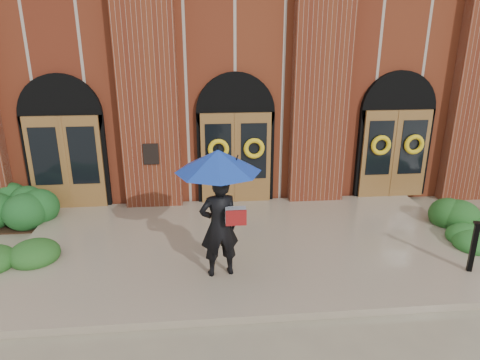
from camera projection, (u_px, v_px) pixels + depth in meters
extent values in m
plane|color=gray|center=(247.00, 252.00, 9.57)|extent=(90.00, 90.00, 0.00)
cube|color=gray|center=(246.00, 246.00, 9.68)|extent=(10.00, 5.30, 0.15)
cube|color=#622915|center=(222.00, 64.00, 16.81)|extent=(16.00, 12.00, 7.00)
cube|color=black|center=(151.00, 154.00, 11.15)|extent=(0.40, 0.05, 0.55)
cube|color=#622915|center=(147.00, 81.00, 10.79)|extent=(1.50, 0.45, 7.00)
cube|color=#622915|center=(321.00, 79.00, 11.20)|extent=(1.50, 0.45, 7.00)
cube|color=brown|center=(66.00, 163.00, 11.26)|extent=(1.90, 0.10, 2.50)
cylinder|color=black|center=(61.00, 115.00, 10.98)|extent=(2.10, 0.22, 2.10)
cube|color=brown|center=(236.00, 158.00, 11.66)|extent=(1.90, 0.10, 2.50)
cylinder|color=black|center=(235.00, 112.00, 11.39)|extent=(2.10, 0.22, 2.10)
cube|color=brown|center=(394.00, 154.00, 12.07)|extent=(1.90, 0.10, 2.50)
cylinder|color=black|center=(398.00, 109.00, 11.80)|extent=(2.10, 0.22, 2.10)
torus|color=yellow|center=(218.00, 149.00, 11.41)|extent=(0.57, 0.13, 0.57)
torus|color=yellow|center=(254.00, 148.00, 11.50)|extent=(0.57, 0.13, 0.57)
torus|color=yellow|center=(381.00, 145.00, 11.82)|extent=(0.57, 0.13, 0.57)
torus|color=yellow|center=(414.00, 144.00, 11.90)|extent=(0.57, 0.13, 0.57)
imported|color=black|center=(219.00, 226.00, 8.10)|extent=(0.82, 0.61, 2.05)
cone|color=#14369B|center=(218.00, 161.00, 7.68)|extent=(1.84, 1.84, 0.41)
cylinder|color=black|center=(221.00, 190.00, 7.82)|extent=(0.02, 0.02, 0.68)
cube|color=#ADB0B2|center=(236.00, 216.00, 7.89)|extent=(0.41, 0.25, 0.30)
cube|color=maroon|center=(236.00, 218.00, 7.78)|extent=(0.38, 0.09, 0.30)
cube|color=black|center=(473.00, 248.00, 8.36)|extent=(0.12, 0.12, 1.01)
cube|color=black|center=(478.00, 223.00, 8.19)|extent=(0.18, 0.18, 0.04)
ellipsoid|color=#194C1D|center=(37.00, 205.00, 11.03)|extent=(3.33, 1.33, 0.86)
ellipsoid|color=#225C21|center=(468.00, 235.00, 9.82)|extent=(1.38, 1.18, 0.49)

